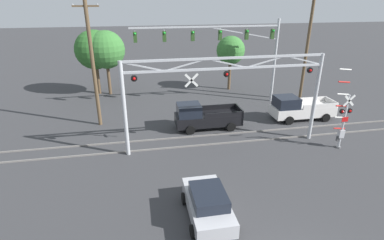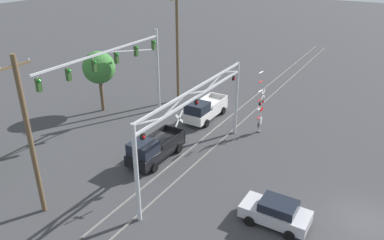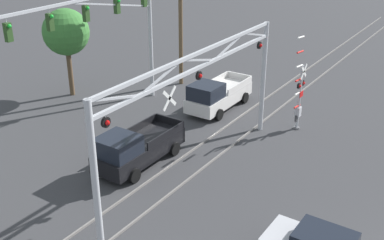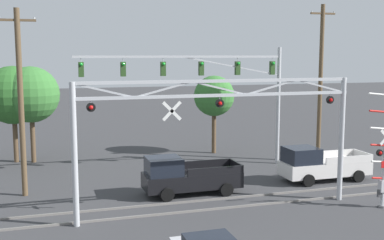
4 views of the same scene
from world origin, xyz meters
name	(u,v)px [view 4 (image 4 of 4)]	position (x,y,z in m)	size (l,w,h in m)	color
rail_track_near	(217,209)	(0.00, 11.50, 0.05)	(80.00, 0.08, 0.10)	gray
rail_track_far	(207,200)	(0.00, 12.93, 0.05)	(80.00, 0.08, 0.10)	gray
crossing_gantry	(219,121)	(-0.01, 11.22, 4.24)	(13.09, 0.29, 6.12)	#B7BABF
crossing_signal_mast	(383,168)	(7.56, 9.52, 1.94)	(1.48, 0.35, 5.51)	#B7BABF
traffic_signal_span	(222,81)	(3.22, 19.53, 5.60)	(13.28, 0.39, 7.70)	#B7BABF
pickup_truck_lead	(186,176)	(-0.65, 14.41, 0.94)	(5.07, 2.11, 2.02)	black
pickup_truck_following	(320,165)	(7.49, 14.75, 0.94)	(5.19, 2.11, 2.02)	silver
utility_pole_left	(21,101)	(-8.67, 16.61, 4.90)	(1.80, 0.28, 9.50)	brown
utility_pole_right	(320,82)	(10.17, 19.26, 5.40)	(1.80, 0.28, 10.51)	brown
background_tree_beyond_span	(214,96)	(4.34, 24.06, 4.21)	(2.97, 2.97, 5.73)	brown
background_tree_far_left_verge	(31,95)	(-8.38, 24.72, 4.58)	(3.76, 3.76, 6.48)	brown
background_tree_far_right_verge	(13,95)	(-9.50, 25.12, 4.54)	(3.90, 3.90, 6.51)	brown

